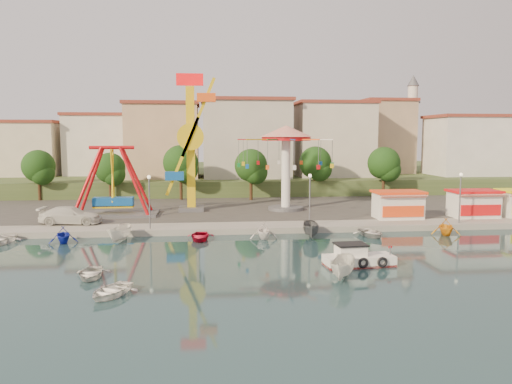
{
  "coord_description": "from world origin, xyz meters",
  "views": [
    {
      "loc": [
        -2.57,
        -36.31,
        9.59
      ],
      "look_at": [
        2.62,
        14.0,
        4.0
      ],
      "focal_mm": 35.0,
      "sensor_mm": 36.0,
      "label": 1
    }
  ],
  "objects": [
    {
      "name": "asphalt_pad",
      "position": [
        0.0,
        30.0,
        0.6
      ],
      "size": [
        90.0,
        28.0,
        0.01
      ],
      "primitive_type": "cube",
      "color": "#4C4944",
      "rests_on": "quay_deck"
    },
    {
      "name": "wave_swinger",
      "position": [
        7.36,
        24.14,
        8.2
      ],
      "size": [
        11.6,
        11.6,
        10.4
      ],
      "color": "#59595E",
      "rests_on": "quay_deck"
    },
    {
      "name": "quay_deck",
      "position": [
        0.0,
        62.0,
        0.3
      ],
      "size": [
        200.0,
        100.0,
        0.6
      ],
      "primitive_type": "cube",
      "color": "#9E998E",
      "rests_on": "ground"
    },
    {
      "name": "tree_5",
      "position": [
        24.0,
        35.54,
        5.71
      ],
      "size": [
        4.83,
        4.83,
        7.54
      ],
      "color": "#382314",
      "rests_on": "quay_deck"
    },
    {
      "name": "moored_boat_6",
      "position": [
        13.4,
        9.8,
        0.38
      ],
      "size": [
        3.31,
        4.13,
        0.76
      ],
      "primitive_type": "imported",
      "rotation": [
        0.0,
        0.0,
        0.2
      ],
      "color": "beige",
      "rests_on": "ground"
    },
    {
      "name": "building_0",
      "position": [
        -33.37,
        46.06,
        8.93
      ],
      "size": [
        9.26,
        9.53,
        11.87
      ],
      "primitive_type": "cube",
      "color": "beige",
      "rests_on": "hill_terrace"
    },
    {
      "name": "moored_boat_3",
      "position": [
        -3.1,
        9.8,
        0.37
      ],
      "size": [
        2.82,
        3.77,
        0.75
      ],
      "primitive_type": "imported",
      "rotation": [
        0.0,
        0.0,
        -0.07
      ],
      "color": "#B40E2A",
      "rests_on": "ground"
    },
    {
      "name": "rowboat_b",
      "position": [
        -8.34,
        -6.28,
        0.35
      ],
      "size": [
        3.69,
        4.14,
        0.71
      ],
      "primitive_type": "imported",
      "rotation": [
        0.0,
        0.0,
        -0.45
      ],
      "color": "white",
      "rests_on": "ground"
    },
    {
      "name": "building_4",
      "position": [
        19.07,
        52.2,
        7.62
      ],
      "size": [
        10.75,
        9.23,
        9.24
      ],
      "primitive_type": "cube",
      "color": "beige",
      "rests_on": "hill_terrace"
    },
    {
      "name": "moored_boat_2",
      "position": [
        -10.4,
        9.8,
        0.78
      ],
      "size": [
        2.42,
        4.26,
        1.55
      ],
      "primitive_type": "imported",
      "rotation": [
        0.0,
        0.0,
        -0.24
      ],
      "color": "white",
      "rests_on": "ground"
    },
    {
      "name": "cabin_motorboat",
      "position": [
        8.72,
        -0.76,
        0.49
      ],
      "size": [
        5.34,
        2.39,
        1.83
      ],
      "rotation": [
        0.0,
        0.0,
        0.08
      ],
      "color": "white",
      "rests_on": "ground"
    },
    {
      "name": "building_5",
      "position": [
        32.37,
        50.33,
        8.61
      ],
      "size": [
        12.77,
        10.96,
        11.21
      ],
      "primitive_type": "cube",
      "color": "tan",
      "rests_on": "hill_terrace"
    },
    {
      "name": "booth_left",
      "position": [
        18.69,
        16.49,
        2.16
      ],
      "size": [
        5.4,
        3.78,
        3.08
      ],
      "color": "white",
      "rests_on": "quay_deck"
    },
    {
      "name": "building_3",
      "position": [
        5.6,
        48.8,
        7.6
      ],
      "size": [
        12.59,
        10.5,
        9.2
      ],
      "primitive_type": "cube",
      "color": "beige",
      "rests_on": "hill_terrace"
    },
    {
      "name": "tree_4",
      "position": [
        14.0,
        37.35,
        5.75
      ],
      "size": [
        4.86,
        4.86,
        7.6
      ],
      "color": "#382314",
      "rests_on": "quay_deck"
    },
    {
      "name": "tree_1",
      "position": [
        -16.0,
        36.24,
        5.2
      ],
      "size": [
        4.35,
        4.35,
        6.8
      ],
      "color": "#382314",
      "rests_on": "quay_deck"
    },
    {
      "name": "lamp_post_3",
      "position": [
        24.0,
        13.0,
        3.1
      ],
      "size": [
        0.14,
        0.14,
        5.0
      ],
      "primitive_type": "cylinder",
      "color": "#59595E",
      "rests_on": "quay_deck"
    },
    {
      "name": "building_7",
      "position": [
        56.03,
        53.7,
        7.38
      ],
      "size": [
        11.59,
        10.93,
        8.76
      ],
      "primitive_type": "cube",
      "color": "beige",
      "rests_on": "hill_terrace"
    },
    {
      "name": "minaret",
      "position": [
        36.0,
        54.0,
        12.55
      ],
      "size": [
        2.8,
        2.8,
        18.0
      ],
      "color": "silver",
      "rests_on": "hill_terrace"
    },
    {
      "name": "moored_boat_1",
      "position": [
        -15.44,
        9.8,
        0.77
      ],
      "size": [
        3.24,
        3.51,
        1.54
      ],
      "primitive_type": "imported",
      "rotation": [
        0.0,
        0.0,
        0.28
      ],
      "color": "#1321AE",
      "rests_on": "ground"
    },
    {
      "name": "rowboat_a",
      "position": [
        -10.41,
        -2.11,
        0.34
      ],
      "size": [
        2.39,
        3.31,
        0.67
      ],
      "primitive_type": "imported",
      "rotation": [
        0.0,
        0.0,
        0.02
      ],
      "color": "silver",
      "rests_on": "ground"
    },
    {
      "name": "kamikaze_tower",
      "position": [
        -4.02,
        24.38,
        8.57
      ],
      "size": [
        4.65,
        3.1,
        16.5
      ],
      "color": "#59595E",
      "rests_on": "quay_deck"
    },
    {
      "name": "skiff",
      "position": [
        6.7,
        -4.07,
        0.76
      ],
      "size": [
        3.03,
        4.22,
        1.53
      ],
      "primitive_type": "imported",
      "rotation": [
        0.0,
        0.0,
        -0.44
      ],
      "color": "silver",
      "rests_on": "ground"
    },
    {
      "name": "moored_boat_4",
      "position": [
        2.9,
        9.8,
        0.79
      ],
      "size": [
        2.64,
        3.05,
        1.59
      ],
      "primitive_type": "imported",
      "rotation": [
        0.0,
        0.0,
        0.01
      ],
      "color": "white",
      "rests_on": "ground"
    },
    {
      "name": "hill_terrace",
      "position": [
        0.0,
        67.0,
        1.5
      ],
      "size": [
        200.0,
        60.0,
        3.0
      ],
      "primitive_type": "cube",
      "color": "#384C26",
      "rests_on": "ground"
    },
    {
      "name": "van",
      "position": [
        -16.48,
        16.5,
        1.5
      ],
      "size": [
        6.37,
        2.93,
        1.81
      ],
      "primitive_type": "imported",
      "rotation": [
        0.0,
        0.0,
        1.51
      ],
      "color": "silver",
      "rests_on": "quay_deck"
    },
    {
      "name": "ground",
      "position": [
        0.0,
        0.0,
        0.0
      ],
      "size": [
        200.0,
        200.0,
        0.0
      ],
      "primitive_type": "plane",
      "color": "#132E35",
      "rests_on": "ground"
    },
    {
      "name": "moored_boat_7",
      "position": [
        20.95,
        9.8,
        0.84
      ],
      "size": [
        3.58,
        3.87,
        1.68
      ],
      "primitive_type": "imported",
      "rotation": [
        0.0,
        0.0,
        -0.3
      ],
      "color": "orange",
      "rests_on": "ground"
    },
    {
      "name": "tree_2",
      "position": [
        -6.0,
        35.81,
        5.92
      ],
      "size": [
        5.02,
        5.02,
        7.85
      ],
      "color": "#382314",
      "rests_on": "quay_deck"
    },
    {
      "name": "booth_mid",
      "position": [
        27.52,
        16.49,
        2.16
      ],
      "size": [
        5.4,
        3.78,
        3.08
      ],
      "color": "white",
      "rests_on": "quay_deck"
    },
    {
      "name": "tree_0",
      "position": [
        -26.0,
        36.98,
        5.47
      ],
      "size": [
        4.6,
        4.6,
        7.19
      ],
      "color": "#382314",
      "rests_on": "quay_deck"
    },
    {
      "name": "tree_3",
      "position": [
        4.0,
        34.36,
        5.55
      ],
      "size": [
        4.68,
        4.68,
        7.32
      ],
      "color": "#382314",
      "rests_on": "quay_deck"
    },
    {
      "name": "lamp_post_2",
      "position": [
        8.0,
        13.0,
        3.1
      ],
      "size": [
        0.14,
        0.14,
        5.0
      ],
      "primitive_type": "cylinder",
      "color": "#59595E",
      "rests_on": "quay_deck"
    },
    {
      "name": "moored_boat_5",
      "position": [
        7.49,
        9.8,
        0.78
      ],
      "size": [
        2.14,
        4.23,
        1.56
      ],
      "primitive_type": "imported",
      "rotation": [
        0.0,
        0.0,
        -0.16
      ],
      "color": "#505155",
      "rests_on": "ground"
    },
    {
      "name": "building_6",
      "position": [
        44.15,
        48.77,
        9.18
      ],
      "size": [
        8.23,
        8.98,
        12.36
      ],
      "primitive_type": "cube",
      "color": "silver",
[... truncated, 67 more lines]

